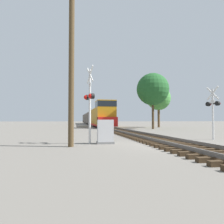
# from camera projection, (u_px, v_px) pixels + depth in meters

# --- Properties ---
(ground_plane) EXTENTS (400.00, 400.00, 0.00)m
(ground_plane) POSITION_uv_depth(u_px,v_px,m) (172.00, 145.00, 11.37)
(ground_plane) COLOR #666059
(rail_track_bed) EXTENTS (2.60, 160.00, 0.31)m
(rail_track_bed) POSITION_uv_depth(u_px,v_px,m) (172.00, 143.00, 11.37)
(rail_track_bed) COLOR #382819
(rail_track_bed) RESTS_ON ground
(freight_train) EXTENTS (3.05, 62.79, 4.48)m
(freight_train) POSITION_uv_depth(u_px,v_px,m) (92.00, 118.00, 62.02)
(freight_train) COLOR #B77A14
(freight_train) RESTS_ON ground
(crossing_signal_near) EXTENTS (0.56, 1.01, 4.30)m
(crossing_signal_near) POSITION_uv_depth(u_px,v_px,m) (89.00, 99.00, 12.06)
(crossing_signal_near) COLOR silver
(crossing_signal_near) RESTS_ON ground
(crossing_signal_far) EXTENTS (0.59, 1.00, 3.56)m
(crossing_signal_far) POSITION_uv_depth(u_px,v_px,m) (213.00, 107.00, 14.54)
(crossing_signal_far) COLOR silver
(crossing_signal_far) RESTS_ON ground
(relay_cabinet) EXTENTS (0.95, 0.54, 1.33)m
(relay_cabinet) POSITION_uv_depth(u_px,v_px,m) (105.00, 132.00, 12.08)
(relay_cabinet) COLOR slate
(relay_cabinet) RESTS_ON ground
(utility_pole) EXTENTS (1.80, 0.28, 8.55)m
(utility_pole) POSITION_uv_depth(u_px,v_px,m) (71.00, 58.00, 10.85)
(utility_pole) COLOR #4C3A23
(utility_pole) RESTS_ON ground
(tree_far_right) EXTENTS (4.76, 4.76, 8.24)m
(tree_far_right) POSITION_uv_depth(u_px,v_px,m) (153.00, 89.00, 32.17)
(tree_far_right) COLOR #473521
(tree_far_right) RESTS_ON ground
(tree_mid_background) EXTENTS (4.31, 4.31, 7.41)m
(tree_mid_background) POSITION_uv_depth(u_px,v_px,m) (159.00, 98.00, 39.29)
(tree_mid_background) COLOR brown
(tree_mid_background) RESTS_ON ground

